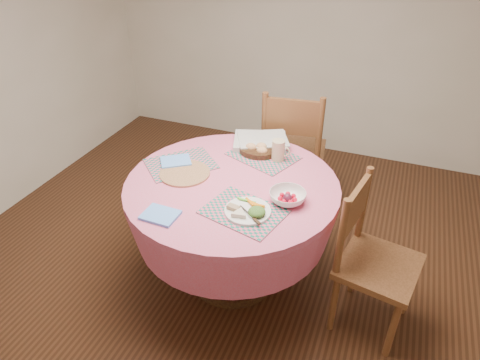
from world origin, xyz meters
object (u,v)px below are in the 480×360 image
(dining_table, at_px, (232,210))
(chair_back, at_px, (292,149))
(wicker_trivet, at_px, (185,173))
(fruit_bowl, at_px, (288,197))
(latte_mug, at_px, (279,150))
(chair_right, at_px, (371,257))
(bread_bowl, at_px, (257,150))
(dinner_plate, at_px, (249,210))

(dining_table, height_order, chair_back, chair_back)
(wicker_trivet, bearing_deg, fruit_bowl, -4.46)
(wicker_trivet, bearing_deg, latte_mug, 37.10)
(fruit_bowl, bearing_deg, chair_right, 4.51)
(wicker_trivet, distance_m, fruit_bowl, 0.65)
(fruit_bowl, bearing_deg, chair_back, 103.02)
(dining_table, height_order, wicker_trivet, wicker_trivet)
(chair_back, distance_m, bread_bowl, 0.60)
(chair_right, relative_size, bread_bowl, 3.99)
(dinner_plate, height_order, fruit_bowl, fruit_bowl)
(dinner_plate, xyz_separation_m, bread_bowl, (-0.17, 0.61, 0.01))
(latte_mug, height_order, fruit_bowl, latte_mug)
(dinner_plate, distance_m, latte_mug, 0.59)
(chair_back, xyz_separation_m, bread_bowl, (-0.10, -0.53, 0.25))
(dining_table, relative_size, chair_right, 1.35)
(wicker_trivet, relative_size, latte_mug, 2.28)
(chair_right, distance_m, chair_back, 1.16)
(chair_right, relative_size, wicker_trivet, 3.06)
(bread_bowl, bearing_deg, dinner_plate, -74.64)
(bread_bowl, bearing_deg, chair_right, -26.06)
(chair_back, xyz_separation_m, dinner_plate, (0.07, -1.14, 0.24))
(bread_bowl, bearing_deg, dining_table, -94.02)
(dining_table, bearing_deg, wicker_trivet, -177.24)
(bread_bowl, xyz_separation_m, fruit_bowl, (0.32, -0.43, -0.00))
(bread_bowl, xyz_separation_m, latte_mug, (0.15, -0.02, 0.04))
(dinner_plate, distance_m, fruit_bowl, 0.24)
(dining_table, bearing_deg, fruit_bowl, -10.51)
(chair_right, height_order, fruit_bowl, chair_right)
(wicker_trivet, height_order, bread_bowl, bread_bowl)
(dining_table, bearing_deg, chair_back, 82.05)
(chair_right, height_order, dinner_plate, chair_right)
(chair_back, bearing_deg, dinner_plate, 86.02)
(bread_bowl, distance_m, latte_mug, 0.15)
(chair_back, distance_m, fruit_bowl, 1.02)
(latte_mug, bearing_deg, chair_back, 94.86)
(chair_back, height_order, bread_bowl, chair_back)
(dinner_plate, relative_size, bread_bowl, 1.05)
(wicker_trivet, distance_m, bread_bowl, 0.50)
(wicker_trivet, relative_size, bread_bowl, 1.30)
(chair_right, distance_m, fruit_bowl, 0.57)
(dining_table, xyz_separation_m, chair_right, (0.83, -0.03, -0.08))
(dinner_plate, relative_size, latte_mug, 1.84)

